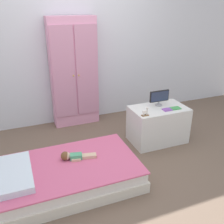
{
  "coord_description": "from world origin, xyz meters",
  "views": [
    {
      "loc": [
        -0.93,
        -2.37,
        1.86
      ],
      "look_at": [
        0.18,
        0.42,
        0.55
      ],
      "focal_mm": 41.04,
      "sensor_mm": 36.0,
      "label": 1
    }
  ],
  "objects": [
    {
      "name": "tv_monitor",
      "position": [
        0.91,
        0.48,
        0.64
      ],
      "size": [
        0.29,
        0.1,
        0.22
      ],
      "color": "#99999E",
      "rests_on": "tv_stand"
    },
    {
      "name": "doll",
      "position": [
        -0.46,
        0.01,
        0.29
      ],
      "size": [
        0.39,
        0.16,
        0.1
      ],
      "color": "#4CA375",
      "rests_on": "bed"
    },
    {
      "name": "tv_stand",
      "position": [
        0.87,
        0.4,
        0.25
      ],
      "size": [
        0.77,
        0.47,
        0.51
      ],
      "primitive_type": "cube",
      "color": "silver",
      "rests_on": "ground_plane"
    },
    {
      "name": "wardrobe",
      "position": [
        -0.06,
        1.41,
        0.83
      ],
      "size": [
        0.71,
        0.27,
        1.66
      ],
      "color": "#E599BC",
      "rests_on": "ground_plane"
    },
    {
      "name": "book_green",
      "position": [
        1.05,
        0.29,
        0.52
      ],
      "size": [
        0.14,
        0.09,
        0.01
      ],
      "primitive_type": "cube",
      "color": "#429E51",
      "rests_on": "tv_stand"
    },
    {
      "name": "book_purple",
      "position": [
        0.92,
        0.29,
        0.52
      ],
      "size": [
        0.12,
        0.09,
        0.01
      ],
      "primitive_type": "cube",
      "color": "#8E51B2",
      "rests_on": "tv_stand"
    },
    {
      "name": "bed",
      "position": [
        -0.51,
        -0.08,
        0.12
      ],
      "size": [
        1.48,
        0.91,
        0.25
      ],
      "color": "silver",
      "rests_on": "ground_plane"
    },
    {
      "name": "rocking_horse_toy",
      "position": [
        0.57,
        0.24,
        0.56
      ],
      "size": [
        0.1,
        0.04,
        0.12
      ],
      "color": "#8E6642",
      "rests_on": "tv_stand"
    },
    {
      "name": "pillow",
      "position": [
        -1.05,
        -0.08,
        0.28
      ],
      "size": [
        0.32,
        0.65,
        0.07
      ],
      "primitive_type": "cube",
      "color": "silver",
      "rests_on": "bed"
    },
    {
      "name": "ground_plane",
      "position": [
        0.0,
        0.0,
        -0.01
      ],
      "size": [
        10.0,
        10.0,
        0.02
      ],
      "primitive_type": "cube",
      "color": "brown"
    },
    {
      "name": "back_wall",
      "position": [
        0.0,
        1.57,
        1.35
      ],
      "size": [
        6.4,
        0.05,
        2.7
      ],
      "primitive_type": "cube",
      "color": "silver",
      "rests_on": "ground_plane"
    }
  ]
}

